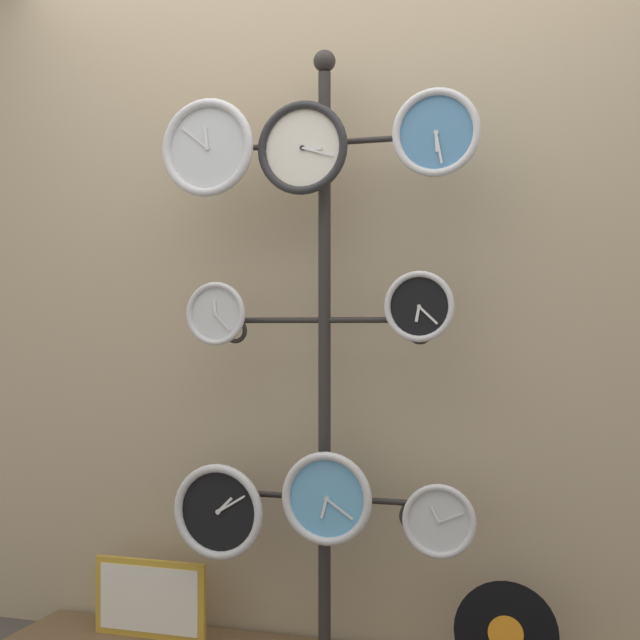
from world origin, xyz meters
The scene contains 12 objects.
shop_wall centered at (0.00, 0.57, 1.40)m, with size 4.40×0.04×2.80m.
display_stand centered at (0.00, 0.41, 0.77)m, with size 0.78×0.37×2.07m.
clock_top_left centered at (-0.37, 0.29, 1.74)m, with size 0.33×0.04×0.33m.
clock_top_center centered at (-0.05, 0.32, 1.72)m, with size 0.31×0.04×0.31m.
clock_top_right centered at (0.40, 0.29, 1.74)m, with size 0.28×0.04×0.28m.
clock_middle_left centered at (-0.36, 0.33, 1.19)m, with size 0.21×0.04×0.21m.
clock_middle_right centered at (0.34, 0.32, 1.20)m, with size 0.22×0.04×0.22m.
clock_bottom_left centered at (-0.33, 0.30, 0.53)m, with size 0.32×0.04×0.32m.
clock_bottom_center centered at (0.05, 0.29, 0.59)m, with size 0.30×0.04×0.30m.
clock_bottom_right centered at (0.40, 0.31, 0.54)m, with size 0.23×0.04×0.23m.
vinyl_record centered at (0.60, 0.31, 0.22)m, with size 0.31×0.01×0.31m.
picture_frame centered at (-0.62, 0.36, 0.20)m, with size 0.42×0.02×0.27m.
Camera 1 is at (0.87, -2.42, 1.14)m, focal length 50.00 mm.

